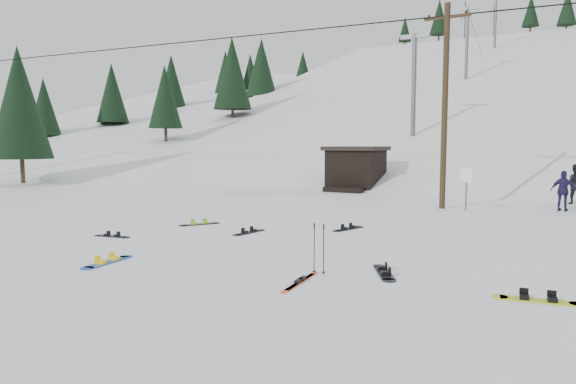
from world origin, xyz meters
The scene contains 22 objects.
ground centered at (0.00, 0.00, 0.00)m, with size 200.00×200.00×0.00m, color white.
ski_slope centered at (0.00, 55.00, -12.00)m, with size 60.00×75.00×45.00m, color white.
ridge_left centered at (-36.00, 48.00, -11.00)m, with size 34.00×85.00×38.00m, color white.
treeline_left centered at (-34.00, 40.00, 0.00)m, with size 20.00×64.00×10.00m, color black, non-canonical shape.
treeline_crest centered at (0.00, 86.00, 0.00)m, with size 50.00×6.00×10.00m, color black, non-canonical shape.
utility_pole centered at (2.00, 14.00, 4.68)m, with size 2.00×0.26×9.00m.
trail_sign centered at (3.10, 13.58, 1.27)m, with size 0.50×0.09×1.85m.
lift_hut centered at (-5.00, 20.94, 1.36)m, with size 3.40×4.10×2.75m.
lift_tower_near centered at (-4.00, 30.00, 7.86)m, with size 2.20×0.36×8.00m.
lift_tower_mid centered at (-4.00, 50.00, 14.36)m, with size 2.20×0.36×8.00m.
lift_tower_far centered at (-4.00, 70.00, 20.86)m, with size 2.20×0.36×8.00m.
hero_snowboard centered at (-2.58, -0.87, 0.03)m, with size 0.47×1.64×0.12m.
hero_skis centered at (2.35, -0.13, 0.03)m, with size 0.27×1.77×0.09m.
ski_poles centered at (2.38, 0.68, 0.58)m, with size 0.31×0.08×1.14m.
board_scatter_a centered at (-5.28, 1.65, 0.02)m, with size 1.28×0.41×0.09m.
board_scatter_b centered at (-1.95, 4.35, 0.03)m, with size 0.42×1.45×0.10m.
board_scatter_c centered at (-4.47, 4.90, 0.03)m, with size 0.94×1.34×0.11m.
board_scatter_d centered at (3.62, 1.45, 0.03)m, with size 0.91×1.41×0.11m.
board_scatter_e centered at (6.75, 0.89, 0.03)m, with size 1.57×0.51×0.11m.
board_scatter_f centered at (0.58, 6.61, 0.03)m, with size 0.62×1.46×0.11m.
skier_dark centered at (7.14, 18.91, 0.97)m, with size 0.94×0.73×1.93m, color black.
skier_navy centered at (6.75, 15.62, 0.88)m, with size 1.03×0.43×1.75m, color #1D1A42.
Camera 1 is at (7.31, -9.36, 2.87)m, focal length 32.00 mm.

